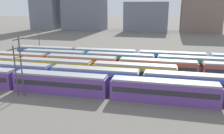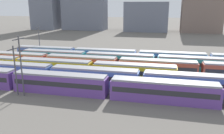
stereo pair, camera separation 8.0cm
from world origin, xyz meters
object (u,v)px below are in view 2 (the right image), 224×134
Objects in this scene: catenary_pole_0 at (21,64)px; catenary_pole_3 at (39,39)px; train_track_1 at (192,83)px; train_track_0 at (164,91)px; train_track_5 at (208,60)px; catenary_pole_2 at (15,68)px; train_track_3 at (200,70)px; train_track_4 at (194,64)px; train_track_2 at (54,67)px.

catenary_pole_3 is at bearing 115.12° from catenary_pole_0.
train_track_1 is 31.16m from catenary_pole_0.
train_track_0 is 28.35m from train_track_5.
train_track_1 is at bearing 14.73° from catenary_pole_2.
train_track_0 is at bearing -36.05° from catenary_pole_3.
train_track_3 is at bearing -15.56° from catenary_pole_3.
train_track_4 is at bearing 36.81° from catenary_pole_0.
catenary_pole_0 reaches higher than catenary_pole_2.
train_track_2 and train_track_4 have the same top height.
catenary_pole_0 is at bearing -172.95° from train_track_0.
train_track_1 is 0.83× the size of train_track_5.
train_track_1 and train_track_4 have the same top height.
train_track_1 is 10.22× the size of catenary_pole_2.
train_track_2 is at bearing -156.90° from train_track_5.
train_track_1 is at bearing 15.48° from catenary_pole_0.
catenary_pole_0 is (-31.87, -23.85, 4.13)m from train_track_4.
train_track_2 is 34.13m from train_track_4.
train_track_2 and train_track_3 have the same top height.
catenary_pole_2 is (-25.95, -2.97, 3.21)m from train_track_0.
train_track_3 and train_track_5 have the same top height.
train_track_5 is (36.57, 15.60, 0.00)m from train_track_2.
catenary_pole_2 is at bearing -144.39° from train_track_4.
catenary_pole_2 is 0.92× the size of catenary_pole_3.
train_track_1 and train_track_5 have the same top height.
catenary_pole_2 is (-33.18, -23.77, 3.21)m from train_track_4.
catenary_pole_3 is at bearing 127.83° from train_track_2.
catenary_pole_3 is at bearing 176.84° from train_track_5.
train_track_2 is 39.76m from train_track_5.
train_track_4 is 40.02m from catenary_pole_0.
train_track_2 is at bearing -171.08° from train_track_3.
train_track_1 is 1.00× the size of train_track_4.
catenary_pole_0 is 35.19m from catenary_pole_3.
train_track_3 is (2.73, 10.40, 0.00)m from train_track_1.
train_track_1 is 30.85m from train_track_2.
catenary_pole_0 reaches higher than train_track_2.
train_track_0 is at bearing -116.76° from train_track_3.
catenary_pole_2 is at bearing -142.13° from train_track_5.
train_track_2 is 23.59m from catenary_pole_3.
train_track_3 and train_track_4 have the same top height.
catenary_pole_3 reaches higher than catenary_pole_2.
catenary_pole_0 is 1.20× the size of catenary_pole_2.
train_track_0 is 27.33m from train_track_2.
train_track_4 is at bearing -128.00° from train_track_5.
train_track_0 is at bearing 7.05° from catenary_pole_0.
train_track_0 is 1.00× the size of train_track_4.
catenary_pole_0 is at bearing -64.88° from catenary_pole_3.
train_track_5 is 46.39m from catenary_pole_0.
train_track_1 is 9.40× the size of catenary_pole_3.
catenary_pole_2 is at bearing -151.23° from train_track_3.
train_track_1 is at bearing 45.36° from train_track_0.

